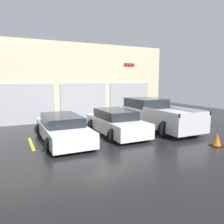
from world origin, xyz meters
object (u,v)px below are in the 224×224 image
sedan_side (116,123)px  traffic_cone (217,140)px  pickup_truck (157,115)px  sedan_white (62,128)px

sedan_side → traffic_cone: size_ratio=7.86×
pickup_truck → sedan_white: 5.60m
sedan_white → pickup_truck: bearing=2.5°
sedan_side → traffic_cone: sedan_side is taller
pickup_truck → traffic_cone: bearing=-87.9°
pickup_truck → traffic_cone: pickup_truck is taller
pickup_truck → sedan_white: (-5.59, -0.24, -0.24)m
pickup_truck → sedan_side: size_ratio=1.22×
sedan_white → traffic_cone: sedan_white is taller
traffic_cone → sedan_white: bearing=146.6°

